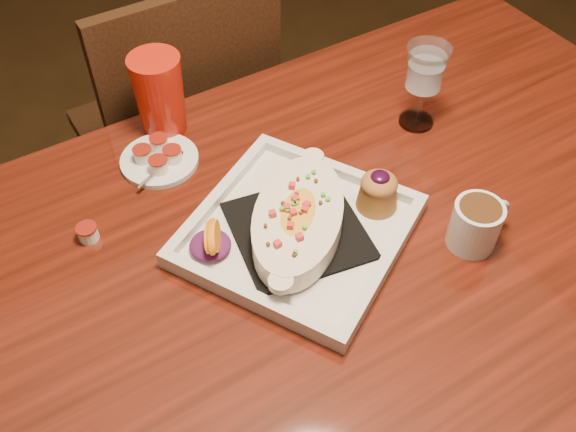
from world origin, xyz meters
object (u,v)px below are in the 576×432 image
saucer (159,159)px  red_tumbler (160,95)px  coffee_mug (477,223)px  plate (303,222)px  goblet (425,73)px  chair_far (183,133)px  table (331,275)px

saucer → red_tumbler: red_tumbler is taller
coffee_mug → red_tumbler: red_tumbler is taller
plate → goblet: (0.33, 0.12, 0.08)m
chair_far → goblet: size_ratio=5.69×
chair_far → saucer: size_ratio=6.74×
coffee_mug → saucer: size_ratio=0.78×
chair_far → coffee_mug: chair_far is taller
table → coffee_mug: bearing=-32.8°
plate → goblet: goblet is taller
goblet → red_tumbler: bearing=150.7°
table → goblet: goblet is taller
chair_far → saucer: bearing=63.0°
table → coffee_mug: 0.26m
coffee_mug → saucer: 0.55m
table → coffee_mug: coffee_mug is taller
chair_far → coffee_mug: 0.82m
chair_far → saucer: chair_far is taller
chair_far → plate: chair_far is taller
table → chair_far: size_ratio=1.61×
saucer → plate: bearing=-64.7°
plate → goblet: bearing=-9.3°
table → goblet: (0.29, 0.16, 0.21)m
plate → chair_far: bearing=56.9°
saucer → coffee_mug: bearing=-50.5°
plate → saucer: plate is taller
coffee_mug → saucer: bearing=129.5°
coffee_mug → goblet: goblet is taller
plate → saucer: size_ratio=3.11×
chair_far → goblet: 0.66m
table → chair_far: bearing=90.0°
plate → red_tumbler: size_ratio=2.77×
table → chair_far: 0.65m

